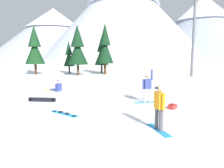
# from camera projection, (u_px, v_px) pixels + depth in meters

# --- Properties ---
(ground_plane) EXTENTS (800.00, 800.00, 0.00)m
(ground_plane) POSITION_uv_depth(u_px,v_px,m) (76.00, 121.00, 8.57)
(ground_plane) COLOR white
(snowboarder_foreground) EXTENTS (0.82, 1.45, 1.70)m
(snowboarder_foreground) POSITION_uv_depth(u_px,v_px,m) (159.00, 107.00, 7.39)
(snowboarder_foreground) COLOR #1E8CD8
(snowboarder_foreground) RESTS_ON ground_plane
(snowboarder_midground) EXTENTS (1.58, 0.85, 1.94)m
(snowboarder_midground) POSITION_uv_depth(u_px,v_px,m) (147.00, 87.00, 11.88)
(snowboarder_midground) COLOR #1E8CD8
(snowboarder_midground) RESTS_ON ground_plane
(snowboarder_background) EXTENTS (1.71, 1.22, 0.92)m
(snowboarder_background) POSITION_uv_depth(u_px,v_px,m) (57.00, 87.00, 15.82)
(snowboarder_background) COLOR #335184
(snowboarder_background) RESTS_ON ground_plane
(loose_snowboard_far_spare) EXTENTS (1.71, 1.16, 0.09)m
(loose_snowboard_far_spare) POSITION_uv_depth(u_px,v_px,m) (64.00, 114.00, 9.62)
(loose_snowboard_far_spare) COLOR #1E8CD8
(loose_snowboard_far_spare) RESTS_ON ground_plane
(loose_snowboard_near_left) EXTENTS (1.74, 0.16, 0.25)m
(loose_snowboard_near_left) POSITION_uv_depth(u_px,v_px,m) (42.00, 100.00, 12.20)
(loose_snowboard_near_left) COLOR black
(loose_snowboard_near_left) RESTS_ON ground_plane
(backpack_red) EXTENTS (0.54, 0.56, 0.28)m
(backpack_red) POSITION_uv_depth(u_px,v_px,m) (172.00, 106.00, 10.53)
(backpack_red) COLOR red
(backpack_red) RESTS_ON ground_plane
(pine_tree_twin) EXTENTS (1.76, 1.76, 5.07)m
(pine_tree_twin) POSITION_uv_depth(u_px,v_px,m) (69.00, 56.00, 32.24)
(pine_tree_twin) COLOR #472D19
(pine_tree_twin) RESTS_ON ground_plane
(pine_tree_short) EXTENTS (2.91, 2.91, 7.01)m
(pine_tree_short) POSITION_uv_depth(u_px,v_px,m) (78.00, 48.00, 28.43)
(pine_tree_short) COLOR #472D19
(pine_tree_short) RESTS_ON ground_plane
(pine_tree_slender) EXTENTS (2.56, 2.56, 7.52)m
(pine_tree_slender) POSITION_uv_depth(u_px,v_px,m) (105.00, 47.00, 29.94)
(pine_tree_slender) COLOR #472D19
(pine_tree_slender) RESTS_ON ground_plane
(pine_tree_tall) EXTENTS (2.84, 2.84, 7.13)m
(pine_tree_tall) POSITION_uv_depth(u_px,v_px,m) (35.00, 48.00, 29.69)
(pine_tree_tall) COLOR #472D19
(pine_tree_tall) RESTS_ON ground_plane
(pine_tree_young) EXTENTS (2.26, 2.26, 5.92)m
(pine_tree_young) POSITION_uv_depth(u_px,v_px,m) (102.00, 53.00, 32.53)
(pine_tree_young) COLOR #472D19
(pine_tree_young) RESTS_ON ground_plane
(ski_lift_tower) EXTENTS (3.22, 0.36, 10.66)m
(ski_lift_tower) POSITION_uv_depth(u_px,v_px,m) (194.00, 30.00, 26.23)
(ski_lift_tower) COLOR #595B60
(ski_lift_tower) RESTS_ON ground_plane
(peak_west_ridge) EXTENTS (135.77, 135.77, 54.45)m
(peak_west_ridge) POSITION_uv_depth(u_px,v_px,m) (54.00, 33.00, 225.50)
(peak_west_ridge) COLOR #9EA3B2
(peak_west_ridge) RESTS_ON ground_plane
(peak_east_ridge) EXTENTS (156.21, 156.21, 84.20)m
(peak_east_ridge) POSITION_uv_depth(u_px,v_px,m) (123.00, 13.00, 195.90)
(peak_east_ridge) COLOR #B2B7C6
(peak_east_ridge) RESTS_ON ground_plane
(peak_central_summit) EXTENTS (122.21, 122.21, 62.74)m
(peak_central_summit) POSITION_uv_depth(u_px,v_px,m) (203.00, 26.00, 205.70)
(peak_central_summit) COLOR #8C93A3
(peak_central_summit) RESTS_ON ground_plane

